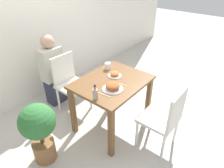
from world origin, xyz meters
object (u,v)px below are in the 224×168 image
object	(u,v)px
side_plate	(115,74)
potted_plant_left	(39,128)
chair_far	(69,80)
food_plate	(113,87)
chair_near	(165,117)
sauce_bottle	(95,94)
drink_cup	(108,66)
person_figure	(52,71)

from	to	relation	value
side_plate	potted_plant_left	bearing A→B (deg)	168.59
chair_far	food_plate	xyz separation A→B (m)	(-0.07, -0.91, 0.29)
chair_near	sauce_bottle	distance (m)	0.87
potted_plant_left	food_plate	bearing A→B (deg)	-26.05
chair_far	food_plate	size ratio (longest dim) A/B	3.60
chair_near	potted_plant_left	bearing A→B (deg)	-44.33
drink_cup	sauce_bottle	size ratio (longest dim) A/B	0.49
chair_near	person_figure	xyz separation A→B (m)	(-0.21, 1.84, 0.08)
chair_near	chair_far	world-z (taller)	same
food_plate	side_plate	world-z (taller)	food_plate
drink_cup	person_figure	bearing A→B (deg)	112.71
chair_near	chair_far	distance (m)	1.53
food_plate	sauce_bottle	distance (m)	0.28
potted_plant_left	chair_far	bearing A→B (deg)	30.15
drink_cup	person_figure	world-z (taller)	person_figure
potted_plant_left	side_plate	bearing A→B (deg)	-11.41
drink_cup	potted_plant_left	bearing A→B (deg)	179.39
chair_far	person_figure	size ratio (longest dim) A/B	0.76
chair_far	side_plate	xyz separation A→B (m)	(0.19, -0.73, 0.28)
drink_cup	chair_near	bearing A→B (deg)	-98.13
chair_far	sauce_bottle	size ratio (longest dim) A/B	4.66
chair_near	food_plate	xyz separation A→B (m)	(-0.22, 0.61, 0.29)
side_plate	potted_plant_left	xyz separation A→B (m)	(-1.07, 0.22, -0.29)
chair_far	potted_plant_left	distance (m)	1.02
chair_near	drink_cup	world-z (taller)	chair_near
food_plate	drink_cup	world-z (taller)	drink_cup
food_plate	sauce_bottle	size ratio (longest dim) A/B	1.29
chair_far	drink_cup	size ratio (longest dim) A/B	9.55
chair_far	potted_plant_left	bearing A→B (deg)	-149.85
chair_near	side_plate	distance (m)	0.84
chair_near	person_figure	world-z (taller)	person_figure
drink_cup	person_figure	distance (m)	0.94
food_plate	potted_plant_left	world-z (taller)	food_plate
drink_cup	sauce_bottle	distance (m)	0.74
food_plate	side_plate	bearing A→B (deg)	34.08
chair_near	sauce_bottle	bearing A→B (deg)	-51.84
chair_far	sauce_bottle	bearing A→B (deg)	-111.44
food_plate	side_plate	xyz separation A→B (m)	(0.26, 0.18, -0.01)
drink_cup	potted_plant_left	distance (m)	1.21
chair_near	potted_plant_left	distance (m)	1.44
chair_near	food_plate	bearing A→B (deg)	-69.91
side_plate	person_figure	world-z (taller)	person_figure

